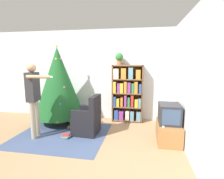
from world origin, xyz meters
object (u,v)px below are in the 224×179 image
at_px(television, 169,114).
at_px(christmas_tree, 58,82).
at_px(armchair, 88,120).
at_px(potted_plant, 119,58).
at_px(standing_person, 34,94).
at_px(bookshelf, 127,94).

distance_m(television, christmas_tree, 2.93).
bearing_deg(armchair, potted_plant, 153.45).
distance_m(armchair, standing_person, 1.33).
bearing_deg(standing_person, armchair, 104.06).
distance_m(christmas_tree, standing_person, 0.98).
xyz_separation_m(bookshelf, standing_person, (-1.92, -1.45, 0.19)).
bearing_deg(armchair, bookshelf, 144.29).
relative_size(bookshelf, christmas_tree, 0.75).
relative_size(television, standing_person, 0.32).
xyz_separation_m(television, armchair, (-1.82, 0.09, -0.29)).
xyz_separation_m(television, christmas_tree, (-2.81, 0.65, 0.53)).
xyz_separation_m(armchair, standing_person, (-1.09, -0.40, 0.66)).
height_order(television, potted_plant, potted_plant).
relative_size(television, armchair, 0.58).
xyz_separation_m(christmas_tree, armchair, (0.99, -0.56, -0.82)).
bearing_deg(christmas_tree, armchair, -29.60).
distance_m(television, standing_person, 2.95).
distance_m(bookshelf, christmas_tree, 1.92).
bearing_deg(television, standing_person, -173.84).
relative_size(christmas_tree, standing_person, 1.29).
xyz_separation_m(bookshelf, potted_plant, (-0.24, 0.01, 1.00)).
bearing_deg(bookshelf, television, -48.99).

